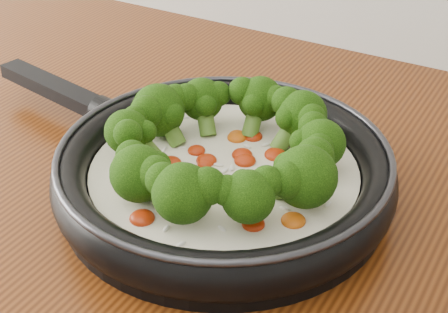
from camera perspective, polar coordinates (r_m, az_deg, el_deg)
The scene contains 1 object.
skillet at distance 0.67m, azimuth -0.17°, elevation -0.85°, with size 0.56×0.40×0.10m.
Camera 1 is at (0.25, 0.58, 1.31)m, focal length 53.65 mm.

